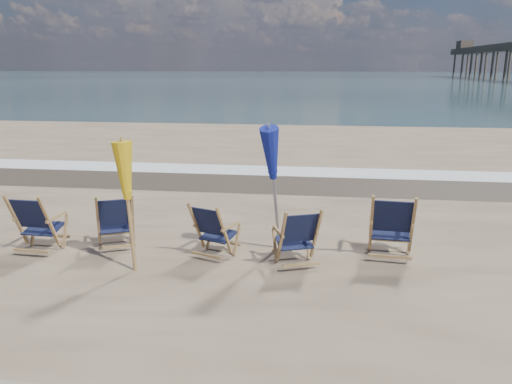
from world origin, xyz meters
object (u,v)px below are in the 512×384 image
at_px(beach_chair_0, 50,225).
at_px(umbrella_yellow, 127,178).
at_px(beach_chair_2, 224,233).
at_px(beach_chair_1, 133,220).
at_px(beach_chair_3, 316,237).
at_px(umbrella_blue, 275,154).
at_px(beach_chair_4, 412,229).

xyz_separation_m(beach_chair_0, umbrella_yellow, (1.53, -0.41, 0.91)).
xyz_separation_m(beach_chair_2, umbrella_yellow, (-1.32, -0.52, 0.96)).
height_order(beach_chair_1, beach_chair_3, beach_chair_1).
distance_m(beach_chair_0, beach_chair_3, 4.29).
bearing_deg(beach_chair_1, beach_chair_3, 148.17).
relative_size(beach_chair_1, beach_chair_3, 1.02).
relative_size(beach_chair_2, umbrella_blue, 0.43).
height_order(beach_chair_4, umbrella_blue, umbrella_blue).
xyz_separation_m(beach_chair_2, beach_chair_3, (1.44, -0.01, 0.02)).
height_order(beach_chair_1, beach_chair_2, beach_chair_1).
xyz_separation_m(beach_chair_4, umbrella_yellow, (-4.24, -0.89, 0.88)).
relative_size(umbrella_yellow, umbrella_blue, 0.88).
distance_m(beach_chair_1, umbrella_yellow, 1.34).
bearing_deg(beach_chair_1, umbrella_yellow, 85.01).
bearing_deg(umbrella_blue, beach_chair_0, -171.72).
relative_size(beach_chair_0, beach_chair_4, 0.94).
height_order(beach_chair_1, beach_chair_4, beach_chair_4).
bearing_deg(beach_chair_0, beach_chair_2, -175.60).
xyz_separation_m(umbrella_yellow, umbrella_blue, (2.08, 0.93, 0.24)).
relative_size(beach_chair_0, umbrella_blue, 0.48).
bearing_deg(beach_chair_0, beach_chair_3, -176.47).
bearing_deg(beach_chair_3, umbrella_yellow, -10.36).
bearing_deg(umbrella_blue, umbrella_yellow, -155.80).
bearing_deg(beach_chair_3, beach_chair_4, 173.72).
distance_m(beach_chair_1, umbrella_blue, 2.67).
height_order(beach_chair_1, umbrella_blue, umbrella_blue).
xyz_separation_m(beach_chair_1, beach_chair_3, (3.08, -0.40, -0.01)).
bearing_deg(beach_chair_2, umbrella_yellow, 42.54).
distance_m(beach_chair_0, beach_chair_4, 5.79).
bearing_deg(beach_chair_0, umbrella_yellow, 167.35).
relative_size(beach_chair_1, beach_chair_4, 0.89).
distance_m(beach_chair_3, umbrella_yellow, 2.96).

